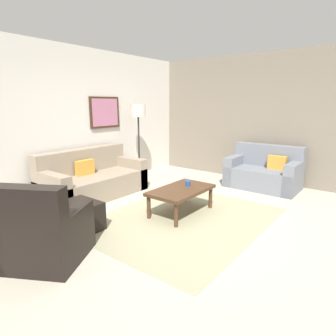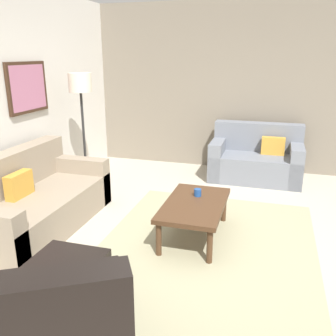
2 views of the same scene
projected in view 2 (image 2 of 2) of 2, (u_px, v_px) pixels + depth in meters
name	position (u px, v px, depth m)	size (l,w,h in m)	color
ground_plane	(207.00, 247.00, 3.89)	(8.00, 8.00, 0.00)	#B2A893
stone_feature_panel	(242.00, 88.00, 6.21)	(0.12, 5.20, 2.80)	slate
area_rug	(207.00, 247.00, 3.89)	(2.82, 2.25, 0.01)	gray
couch_main	(30.00, 203.00, 4.27)	(1.96, 0.94, 0.88)	gray
couch_loveseat	(256.00, 160.00, 5.97)	(0.83, 1.42, 0.88)	slate
ottoman	(66.00, 283.00, 2.95)	(0.56, 0.56, 0.40)	black
coffee_table	(195.00, 207.00, 4.01)	(1.10, 0.64, 0.41)	#472D1C
cup	(198.00, 193.00, 4.17)	(0.08, 0.08, 0.08)	#1E478C
lamp_standing	(81.00, 95.00, 5.12)	(0.32, 0.32, 1.71)	black
framed_artwork	(28.00, 88.00, 4.71)	(0.76, 0.04, 0.65)	#382316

